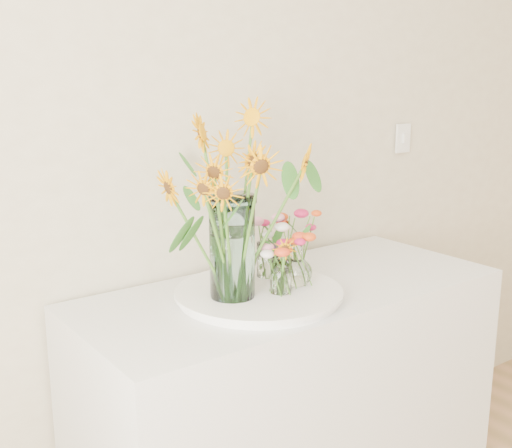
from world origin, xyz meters
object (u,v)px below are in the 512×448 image
Objects in this scene: mason_jar at (232,247)px; small_vase_c at (267,260)px; counter at (290,413)px; tray at (259,295)px; small_vase_b at (296,264)px; small_vase_a at (281,277)px.

mason_jar is 2.62× the size of small_vase_c.
small_vase_c is at bearing 132.63° from counter.
counter is 2.89× the size of tray.
counter is 0.68m from mason_jar.
tray reaches higher than counter.
counter is 9.78× the size of small_vase_b.
counter is at bearing 60.60° from small_vase_b.
counter is at bearing 11.21° from tray.
small_vase_b reaches higher than small_vase_c.
mason_jar is 2.83× the size of small_vase_a.
small_vase_c is at bearing 67.08° from small_vase_a.
small_vase_b is at bearing -6.84° from mason_jar.
small_vase_a is (-0.12, -0.09, 0.53)m from counter.
small_vase_a reaches higher than counter.
small_vase_b is 1.22× the size of small_vase_c.
counter is at bearing -47.37° from small_vase_c.
mason_jar is 2.15× the size of small_vase_b.
tray is 4.13× the size of small_vase_c.
counter is 0.55m from small_vase_b.
small_vase_b reaches higher than tray.
tray is at bearing -137.91° from small_vase_c.
tray is (-0.16, -0.03, 0.46)m from counter.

